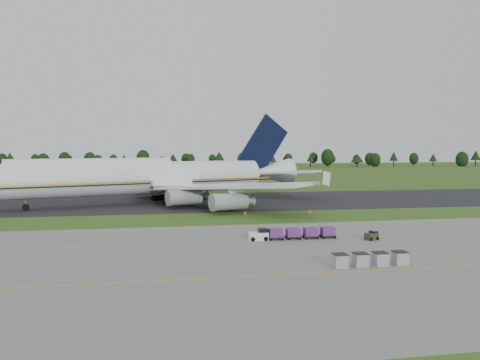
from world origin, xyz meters
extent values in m
plane|color=#315319|center=(0.00, 0.00, 0.00)|extent=(600.00, 600.00, 0.00)
cube|color=slate|center=(0.00, -34.00, 0.03)|extent=(300.00, 52.00, 0.06)
cube|color=black|center=(0.00, 28.00, 0.04)|extent=(300.00, 40.00, 0.08)
cube|color=gold|center=(0.00, -22.00, 0.07)|extent=(300.00, 0.25, 0.01)
cube|color=gold|center=(0.00, -40.00, 0.07)|extent=(300.00, 0.20, 0.01)
cube|color=gold|center=(0.00, -10.00, 0.07)|extent=(120.00, 0.20, 0.01)
cylinder|color=black|center=(-103.38, 213.11, 1.87)|extent=(0.70, 0.70, 3.73)
cone|color=#193512|center=(-103.38, 213.11, 7.05)|extent=(7.42, 7.42, 6.63)
cylinder|color=black|center=(-85.54, 217.75, 1.53)|extent=(0.70, 0.70, 3.06)
sphere|color=#193512|center=(-85.54, 217.75, 4.67)|extent=(7.87, 7.87, 7.87)
cylinder|color=black|center=(-70.24, 222.75, 1.57)|extent=(0.70, 0.70, 3.15)
cone|color=#193512|center=(-70.24, 222.75, 5.94)|extent=(5.85, 5.85, 5.59)
cylinder|color=black|center=(-53.65, 222.68, 1.49)|extent=(0.70, 0.70, 2.98)
sphere|color=#193512|center=(-53.65, 222.68, 4.55)|extent=(6.35, 6.35, 6.35)
cylinder|color=black|center=(-37.68, 227.01, 1.55)|extent=(0.70, 0.70, 3.11)
cone|color=#193512|center=(-37.68, 227.01, 5.87)|extent=(6.60, 6.60, 5.52)
cylinder|color=black|center=(-25.54, 224.52, 2.02)|extent=(0.70, 0.70, 4.05)
sphere|color=#193512|center=(-25.54, 224.52, 6.19)|extent=(8.70, 8.70, 8.70)
cylinder|color=black|center=(-6.11, 227.21, 1.68)|extent=(0.70, 0.70, 3.35)
cone|color=#193512|center=(-6.11, 227.21, 6.34)|extent=(6.57, 6.57, 5.96)
cylinder|color=black|center=(5.43, 226.64, 1.77)|extent=(0.70, 0.70, 3.55)
sphere|color=#193512|center=(5.43, 226.64, 5.42)|extent=(5.75, 5.75, 5.75)
cylinder|color=black|center=(23.66, 218.45, 1.92)|extent=(0.70, 0.70, 3.83)
cone|color=#193512|center=(23.66, 218.45, 7.24)|extent=(8.31, 8.31, 6.81)
cylinder|color=black|center=(40.52, 221.37, 1.57)|extent=(0.70, 0.70, 3.14)
sphere|color=#193512|center=(40.52, 221.37, 4.79)|extent=(8.66, 8.66, 8.66)
cylinder|color=black|center=(58.01, 212.65, 1.75)|extent=(0.70, 0.70, 3.51)
cone|color=#193512|center=(58.01, 212.65, 6.62)|extent=(6.03, 6.03, 6.23)
cylinder|color=black|center=(70.24, 216.95, 1.87)|extent=(0.70, 0.70, 3.74)
sphere|color=#193512|center=(70.24, 216.95, 5.71)|extent=(5.70, 5.70, 5.70)
cylinder|color=black|center=(88.29, 224.12, 1.73)|extent=(0.70, 0.70, 3.45)
cone|color=#193512|center=(88.29, 224.12, 6.52)|extent=(5.31, 5.31, 6.14)
cylinder|color=black|center=(99.78, 221.63, 2.14)|extent=(0.70, 0.70, 4.27)
sphere|color=#193512|center=(99.78, 221.63, 6.53)|extent=(8.97, 8.97, 8.97)
cylinder|color=black|center=(118.21, 214.16, 1.61)|extent=(0.70, 0.70, 3.21)
cone|color=#193512|center=(118.21, 214.16, 6.07)|extent=(8.93, 8.93, 5.72)
cylinder|color=black|center=(133.97, 219.54, 1.52)|extent=(0.70, 0.70, 3.04)
sphere|color=#193512|center=(133.97, 219.54, 4.64)|extent=(7.56, 7.56, 7.56)
cylinder|color=black|center=(151.24, 225.66, 1.85)|extent=(0.70, 0.70, 3.71)
cone|color=#193512|center=(151.24, 225.66, 7.01)|extent=(6.27, 6.27, 6.59)
cylinder|color=black|center=(168.37, 227.88, 1.73)|extent=(0.70, 0.70, 3.46)
sphere|color=#193512|center=(168.37, 227.88, 5.28)|extent=(6.54, 6.54, 6.54)
cylinder|color=black|center=(182.17, 225.34, 1.60)|extent=(0.70, 0.70, 3.21)
cone|color=#193512|center=(182.17, 225.34, 6.05)|extent=(5.69, 5.69, 5.70)
cylinder|color=black|center=(196.87, 213.14, 1.59)|extent=(0.70, 0.70, 3.18)
sphere|color=#193512|center=(196.87, 213.14, 4.86)|extent=(8.67, 8.67, 8.67)
cylinder|color=black|center=(214.02, 221.61, 2.03)|extent=(0.70, 0.70, 4.07)
cone|color=#193512|center=(214.02, 221.61, 7.68)|extent=(7.12, 7.12, 7.23)
cylinder|color=white|center=(-20.44, 25.83, 6.16)|extent=(61.01, 25.97, 7.65)
cylinder|color=white|center=(-30.56, 22.60, 7.96)|extent=(36.21, 16.63, 5.96)
cone|color=white|center=(14.47, 36.94, 6.69)|extent=(13.33, 10.46, 7.26)
cube|color=gold|center=(-19.28, 22.16, 5.52)|extent=(64.78, 20.67, 0.37)
cube|color=white|center=(-0.68, 10.83, 5.20)|extent=(32.61, 33.45, 0.58)
cube|color=white|center=(-12.98, 49.49, 5.20)|extent=(15.74, 37.26, 0.58)
cylinder|color=#94989C|center=(-10.37, 14.99, 2.55)|extent=(8.11, 5.49, 3.40)
cylinder|color=#94989C|center=(-1.94, 5.41, 2.55)|extent=(8.11, 5.49, 3.40)
cylinder|color=#94989C|center=(-18.48, 40.49, 2.55)|extent=(8.11, 5.49, 3.40)
cylinder|color=#94989C|center=(-17.15, 53.17, 2.55)|extent=(8.11, 5.49, 3.40)
cube|color=black|center=(11.95, 36.14, 13.84)|extent=(14.93, 5.25, 17.05)
cube|color=white|center=(18.40, 29.83, 7.01)|extent=(14.30, 13.39, 0.48)
cube|color=white|center=(13.57, 45.01, 7.01)|extent=(9.08, 14.82, 0.48)
cylinder|color=slate|center=(-43.71, 18.42, 1.17)|extent=(0.38, 0.38, 2.34)
cylinder|color=black|center=(-43.71, 18.42, 0.69)|extent=(1.61, 1.33, 1.38)
cylinder|color=slate|center=(-12.92, 23.21, 1.17)|extent=(0.38, 0.38, 2.34)
cylinder|color=black|center=(-12.92, 23.21, 0.69)|extent=(1.61, 1.33, 1.38)
cylinder|color=slate|center=(-15.82, 32.31, 1.17)|extent=(0.38, 0.38, 2.34)
cylinder|color=black|center=(-15.82, 32.31, 0.69)|extent=(1.61, 1.33, 1.38)
cube|color=white|center=(-1.79, -21.71, 0.64)|extent=(2.74, 1.48, 1.16)
cylinder|color=black|center=(-2.74, -22.45, 0.38)|extent=(0.63, 0.23, 0.63)
cube|color=black|center=(0.75, -21.71, 0.43)|extent=(2.11, 1.58, 0.13)
cube|color=#5C286F|center=(0.75, -21.71, 1.06)|extent=(1.90, 1.48, 1.16)
cylinder|color=black|center=(-0.10, -22.45, 0.24)|extent=(0.36, 0.16, 0.36)
cube|color=black|center=(3.39, -21.71, 0.43)|extent=(2.11, 1.58, 0.13)
cube|color=#5C286F|center=(3.39, -21.71, 1.06)|extent=(1.90, 1.48, 1.16)
cylinder|color=black|center=(2.54, -22.45, 0.24)|extent=(0.36, 0.16, 0.36)
cube|color=black|center=(6.02, -21.71, 0.43)|extent=(2.11, 1.58, 0.13)
cube|color=#5C286F|center=(6.02, -21.71, 1.06)|extent=(1.90, 1.48, 1.16)
cylinder|color=black|center=(5.18, -22.45, 0.24)|extent=(0.36, 0.16, 0.36)
cube|color=black|center=(8.66, -21.71, 0.43)|extent=(2.11, 1.58, 0.13)
cube|color=#5C286F|center=(8.66, -21.71, 1.06)|extent=(1.90, 1.48, 1.16)
cylinder|color=black|center=(7.82, -22.45, 0.24)|extent=(0.36, 0.16, 0.36)
cylinder|color=black|center=(-1.79, -21.71, 0.38)|extent=(0.63, 0.23, 0.63)
cube|color=#303122|center=(14.36, -24.24, 0.56)|extent=(2.10, 1.67, 1.01)
cylinder|color=black|center=(13.72, -24.79, 0.32)|extent=(0.51, 0.18, 0.51)
cylinder|color=black|center=(15.00, -23.69, 0.32)|extent=(0.51, 0.18, 0.51)
cube|color=#989898|center=(3.91, -38.21, 0.79)|extent=(1.45, 1.45, 1.45)
cube|color=black|center=(3.91, -38.21, 1.55)|extent=(1.55, 1.55, 0.07)
cube|color=#989898|center=(6.31, -38.21, 0.79)|extent=(1.45, 1.45, 1.45)
cube|color=black|center=(6.31, -38.21, 1.55)|extent=(1.55, 1.55, 0.07)
cube|color=#989898|center=(8.71, -38.21, 0.79)|extent=(1.45, 1.45, 1.45)
cube|color=black|center=(8.71, -38.21, 1.55)|extent=(1.55, 1.55, 0.07)
cube|color=#989898|center=(11.11, -38.21, 0.79)|extent=(1.45, 1.45, 1.45)
cube|color=black|center=(11.11, -38.21, 1.55)|extent=(1.55, 1.55, 0.07)
cube|color=#F15907|center=(1.08, 4.13, 0.30)|extent=(0.50, 0.12, 0.60)
cube|color=black|center=(1.08, 4.13, 0.02)|extent=(0.30, 0.30, 0.04)
cube|color=#F15907|center=(14.57, 4.13, 0.30)|extent=(0.50, 0.12, 0.60)
cube|color=black|center=(14.57, 4.13, 0.02)|extent=(0.30, 0.30, 0.04)
camera|label=1|loc=(-15.84, -86.61, 13.38)|focal=35.00mm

